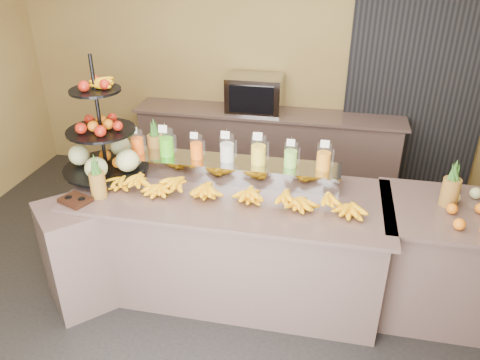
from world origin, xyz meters
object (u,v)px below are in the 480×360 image
(pitcher_tray, at_px, (227,169))
(right_fruit_pile, at_px, (472,208))
(fruit_stand, at_px, (109,147))
(banana_heap, at_px, (229,188))
(condiment_caddy, at_px, (75,200))
(oven_warmer, at_px, (255,94))

(pitcher_tray, height_order, right_fruit_pile, right_fruit_pile)
(fruit_stand, bearing_deg, right_fruit_pile, -5.96)
(banana_heap, distance_m, condiment_caddy, 1.17)
(fruit_stand, xyz_separation_m, right_fruit_pile, (2.82, -0.10, -0.18))
(pitcher_tray, bearing_deg, fruit_stand, -171.55)
(banana_heap, xyz_separation_m, condiment_caddy, (-1.13, -0.31, -0.06))
(pitcher_tray, relative_size, fruit_stand, 1.84)
(fruit_stand, height_order, oven_warmer, fruit_stand)
(right_fruit_pile, bearing_deg, fruit_stand, 177.99)
(banana_heap, relative_size, condiment_caddy, 9.32)
(oven_warmer, bearing_deg, pitcher_tray, -88.01)
(pitcher_tray, relative_size, condiment_caddy, 8.38)
(banana_heap, bearing_deg, condiment_caddy, -164.80)
(fruit_stand, distance_m, right_fruit_pile, 2.83)
(fruit_stand, xyz_separation_m, oven_warmer, (0.90, 1.81, -0.05))
(pitcher_tray, bearing_deg, oven_warmer, 92.33)
(banana_heap, xyz_separation_m, right_fruit_pile, (1.76, 0.09, -0.01))
(pitcher_tray, xyz_separation_m, condiment_caddy, (-1.04, -0.64, -0.06))
(condiment_caddy, xyz_separation_m, oven_warmer, (0.97, 2.31, 0.19))
(oven_warmer, bearing_deg, fruit_stand, -116.69)
(pitcher_tray, relative_size, oven_warmer, 3.00)
(banana_heap, relative_size, oven_warmer, 3.34)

